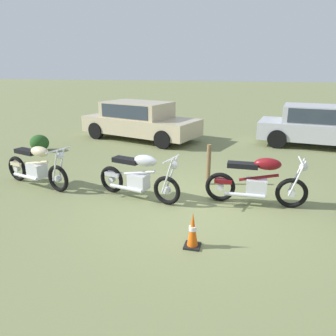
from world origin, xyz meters
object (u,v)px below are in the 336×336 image
at_px(car_beige, 139,119).
at_px(car_silver, 320,124).
at_px(motorcycle_cream, 36,166).
at_px(shrub_low, 39,143).
at_px(motorcycle_maroon, 257,182).
at_px(traffic_cone, 193,231).
at_px(fence_post_wooden, 209,165).
at_px(motorcycle_silver, 139,177).

height_order(car_beige, car_silver, same).
distance_m(motorcycle_cream, shrub_low, 3.62).
distance_m(motorcycle_maroon, car_beige, 6.95).
bearing_deg(traffic_cone, car_beige, 115.25).
height_order(car_silver, traffic_cone, car_silver).
bearing_deg(fence_post_wooden, traffic_cone, -86.84).
bearing_deg(motorcycle_cream, shrub_low, 141.01).
height_order(motorcycle_silver, car_beige, car_beige).
height_order(motorcycle_cream, traffic_cone, motorcycle_cream).
xyz_separation_m(car_silver, fence_post_wooden, (-3.22, -4.85, -0.31)).
relative_size(motorcycle_silver, car_beige, 0.41).
bearing_deg(motorcycle_cream, traffic_cone, -7.32).
distance_m(fence_post_wooden, shrub_low, 6.20).
height_order(motorcycle_maroon, traffic_cone, motorcycle_maroon).
distance_m(motorcycle_silver, shrub_low, 5.55).
bearing_deg(fence_post_wooden, motorcycle_cream, -163.52).
bearing_deg(motorcycle_silver, car_silver, 67.57).
bearing_deg(car_silver, motorcycle_silver, -118.67).
bearing_deg(car_beige, car_silver, 20.52).
bearing_deg(shrub_low, car_silver, 18.30).
xyz_separation_m(motorcycle_cream, traffic_cone, (4.03, -1.76, -0.22)).
distance_m(motorcycle_maroon, car_silver, 6.18).
relative_size(car_silver, fence_post_wooden, 4.49).
distance_m(traffic_cone, shrub_low, 7.71).
distance_m(motorcycle_cream, traffic_cone, 4.40).
relative_size(car_beige, car_silver, 1.10).
bearing_deg(car_beige, shrub_low, -118.60).
height_order(motorcycle_silver, shrub_low, motorcycle_silver).
height_order(traffic_cone, fence_post_wooden, fence_post_wooden).
bearing_deg(fence_post_wooden, car_silver, 56.45).
distance_m(motorcycle_cream, car_beige, 5.60).
relative_size(motorcycle_silver, motorcycle_maroon, 0.97).
height_order(motorcycle_cream, car_beige, car_beige).
bearing_deg(car_beige, motorcycle_maroon, -33.90).
bearing_deg(car_silver, shrub_low, -153.82).
bearing_deg(car_beige, motorcycle_silver, -53.93).
xyz_separation_m(motorcycle_silver, traffic_cone, (1.47, -1.65, -0.22)).
relative_size(car_beige, shrub_low, 7.59).
xyz_separation_m(motorcycle_cream, fence_post_wooden, (3.86, 1.14, -0.00)).
bearing_deg(car_silver, car_beige, -168.36).
bearing_deg(traffic_cone, motorcycle_cream, 156.37).
distance_m(motorcycle_maroon, fence_post_wooden, 1.46).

